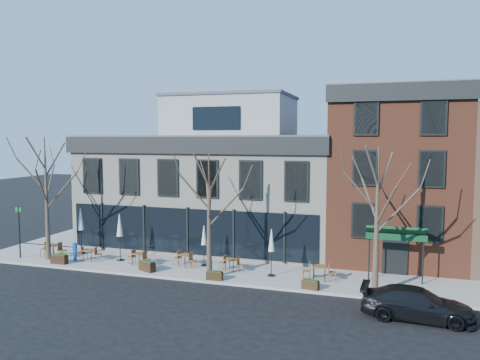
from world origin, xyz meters
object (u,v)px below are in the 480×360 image
(call_box, at_px, (75,251))
(cafe_set_0, at_px, (53,249))
(umbrella_0, at_px, (81,222))
(parked_sedan, at_px, (417,304))

(call_box, xyz_separation_m, cafe_set_0, (-2.00, 0.41, -0.14))
(umbrella_0, bearing_deg, parked_sedan, -13.68)
(call_box, distance_m, cafe_set_0, 2.04)
(parked_sedan, xyz_separation_m, cafe_set_0, (-22.35, 3.75, -0.02))
(parked_sedan, distance_m, call_box, 20.62)
(call_box, distance_m, umbrella_0, 2.51)
(parked_sedan, height_order, umbrella_0, umbrella_0)
(parked_sedan, height_order, cafe_set_0, parked_sedan)
(cafe_set_0, bearing_deg, parked_sedan, -9.53)
(call_box, xyz_separation_m, umbrella_0, (-0.84, 1.81, 1.53))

